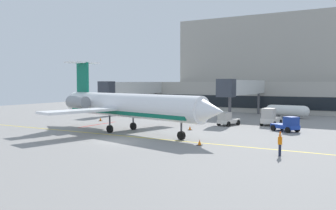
{
  "coord_description": "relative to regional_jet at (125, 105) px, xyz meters",
  "views": [
    {
      "loc": [
        22.05,
        -28.76,
        5.95
      ],
      "look_at": [
        -0.93,
        11.99,
        3.0
      ],
      "focal_mm": 38.2,
      "sensor_mm": 36.0,
      "label": 1
    }
  ],
  "objects": [
    {
      "name": "safety_cone_bravo",
      "position": [
        -10.5,
        7.92,
        -2.95
      ],
      "size": [
        0.47,
        0.47,
        0.55
      ],
      "color": "orange",
      "rests_on": "ground"
    },
    {
      "name": "baggage_tug",
      "position": [
        8.66,
        11.86,
        -2.32
      ],
      "size": [
        2.43,
        3.92,
        1.9
      ],
      "color": "silver",
      "rests_on": "ground"
    },
    {
      "name": "jet_bridge_west",
      "position": [
        7.44,
        23.03,
        1.89
      ],
      "size": [
        2.4,
        20.24,
        6.47
      ],
      "color": "silver",
      "rests_on": "ground"
    },
    {
      "name": "jet_bridge_east",
      "position": [
        -15.42,
        23.45,
        1.58
      ],
      "size": [
        2.4,
        19.41,
        6.16
      ],
      "color": "silver",
      "rests_on": "ground"
    },
    {
      "name": "regional_jet",
      "position": [
        0.0,
        0.0,
        0.0
      ],
      "size": [
        27.85,
        20.38,
        8.77
      ],
      "color": "white",
      "rests_on": "ground"
    },
    {
      "name": "ground",
      "position": [
        3.6,
        -6.11,
        -3.25
      ],
      "size": [
        120.0,
        120.0,
        0.11
      ],
      "color": "gray"
    },
    {
      "name": "terminal_building",
      "position": [
        4.9,
        41.47,
        4.28
      ],
      "size": [
        67.88,
        13.78,
        19.93
      ],
      "color": "#ADA89E",
      "rests_on": "ground"
    },
    {
      "name": "belt_loader",
      "position": [
        17.14,
        9.69,
        -2.34
      ],
      "size": [
        3.66,
        3.16,
        1.86
      ],
      "color": "#19389E",
      "rests_on": "ground"
    },
    {
      "name": "safety_cone_charlie",
      "position": [
        6.21,
        5.2,
        -2.95
      ],
      "size": [
        0.47,
        0.47,
        0.55
      ],
      "color": "orange",
      "rests_on": "ground"
    },
    {
      "name": "fuel_tank",
      "position": [
        13.75,
        26.96,
        -1.97
      ],
      "size": [
        7.25,
        2.34,
        2.15
      ],
      "color": "white",
      "rests_on": "ground"
    },
    {
      "name": "safety_cone_alpha",
      "position": [
        11.77,
        -4.16,
        -2.95
      ],
      "size": [
        0.47,
        0.47,
        0.55
      ],
      "color": "orange",
      "rests_on": "ground"
    },
    {
      "name": "marshaller",
      "position": [
        19.49,
        -5.49,
        -2.18
      ],
      "size": [
        0.34,
        0.83,
        2.0
      ],
      "color": "#191E33",
      "rests_on": "ground"
    },
    {
      "name": "pushback_tractor",
      "position": [
        13.82,
        14.96,
        -2.11
      ],
      "size": [
        2.29,
        4.13,
        2.43
      ],
      "color": "silver",
      "rests_on": "ground"
    }
  ]
}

